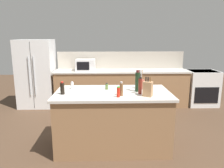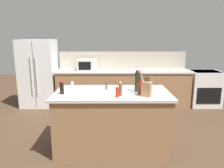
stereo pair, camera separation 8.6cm
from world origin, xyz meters
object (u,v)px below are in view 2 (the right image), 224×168
knife_block (147,89)px  hot_sauce_bottle (117,92)px  pepper_grinder (120,89)px  salt_shaker (72,85)px  soy_sauce_bottle (62,88)px  wine_bottle (137,82)px  vinegar_bottle (140,86)px  range_oven (204,88)px  spice_jar_oregano (106,86)px  utensil_crock (141,84)px  refrigerator (39,73)px  microwave (87,65)px

knife_block → hot_sauce_bottle: size_ratio=1.83×
pepper_grinder → hot_sauce_bottle: bearing=-122.9°
salt_shaker → soy_sauce_bottle: 0.36m
wine_bottle → hot_sauce_bottle: 0.47m
pepper_grinder → vinegar_bottle: size_ratio=0.81×
range_oven → spice_jar_oregano: size_ratio=8.40×
salt_shaker → knife_block: bearing=-22.9°
hot_sauce_bottle → pepper_grinder: bearing=57.1°
utensil_crock → knife_block: bearing=-87.2°
spice_jar_oregano → pepper_grinder: 0.45m
knife_block → soy_sauce_bottle: bearing=-158.1°
range_oven → pepper_grinder: size_ratio=4.29×
knife_block → wine_bottle: wine_bottle is taller
refrigerator → salt_shaker: (1.22, -2.03, 0.14)m
refrigerator → vinegar_bottle: refrigerator is taller
refrigerator → microwave: (1.27, -0.05, 0.22)m
soy_sauce_bottle → refrigerator: bearing=115.4°
salt_shaker → vinegar_bottle: vinegar_bottle is taller
microwave → spice_jar_oregano: microwave is taller
spice_jar_oregano → salt_shaker: bearing=173.9°
range_oven → utensil_crock: utensil_crock is taller
range_oven → soy_sauce_bottle: size_ratio=4.64×
refrigerator → pepper_grinder: bearing=-50.9°
range_oven → vinegar_bottle: vinegar_bottle is taller
hot_sauce_bottle → wine_bottle: bearing=45.0°
hot_sauce_bottle → spice_jar_oregano: 0.50m
range_oven → knife_block: size_ratio=3.17×
knife_block → hot_sauce_bottle: 0.44m
range_oven → hot_sauce_bottle: 3.49m
spice_jar_oregano → knife_block: bearing=-36.1°
microwave → utensil_crock: 2.28m
soy_sauce_bottle → pepper_grinder: 0.90m
microwave → soy_sauce_bottle: bearing=-93.6°
microwave → knife_block: (1.13, -2.47, -0.03)m
knife_block → vinegar_bottle: size_ratio=1.09×
utensil_crock → wine_bottle: (-0.09, -0.20, 0.08)m
range_oven → utensil_crock: 2.84m
salt_shaker → pepper_grinder: 0.92m
refrigerator → spice_jar_oregano: refrigerator is taller
salt_shaker → vinegar_bottle: size_ratio=0.47×
range_oven → knife_block: bearing=-127.9°
knife_block → hot_sauce_bottle: bearing=-147.0°
salt_shaker → spice_jar_oregano: size_ratio=1.14×
refrigerator → soy_sauce_bottle: size_ratio=8.68×
wine_bottle → vinegar_bottle: 0.16m
range_oven → wine_bottle: 3.06m
knife_block → wine_bottle: (-0.11, 0.29, 0.05)m
knife_block → salt_shaker: size_ratio=2.31×
microwave → knife_block: same height
salt_shaker → range_oven: bearing=32.4°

